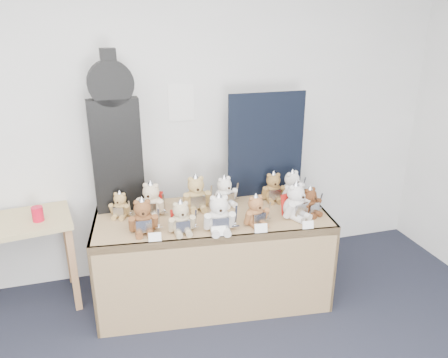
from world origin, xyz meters
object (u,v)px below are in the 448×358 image
object	(u,v)px
teddy_back_centre_right	(225,192)
teddy_front_end	(310,202)
teddy_back_centre_left	(196,194)
display_table	(213,237)
teddy_front_centre	(219,215)
teddy_front_far_right	(296,202)
red_cup	(38,214)
teddy_back_left	(151,201)
guitar_case	(115,135)
teddy_back_end	(292,187)
teddy_back_right	(273,188)
teddy_back_far_left	(120,206)
teddy_front_left	(181,218)
teddy_front_far_left	(143,218)
side_table	(9,238)
teddy_front_right	(256,212)

from	to	relation	value
teddy_back_centre_right	teddy_front_end	bearing A→B (deg)	-49.30
teddy_front_end	teddy_back_centre_left	distance (m)	0.87
display_table	teddy_front_centre	distance (m)	0.34
teddy_front_far_right	teddy_front_end	world-z (taller)	teddy_front_far_right
red_cup	teddy_back_left	bearing A→B (deg)	-8.31
teddy_front_far_right	teddy_back_centre_left	bearing A→B (deg)	129.70
guitar_case	teddy_back_centre_right	world-z (taller)	guitar_case
teddy_back_end	red_cup	bearing A→B (deg)	150.94
display_table	teddy_back_end	bearing A→B (deg)	18.37
guitar_case	teddy_back_right	world-z (taller)	guitar_case
teddy_back_centre_right	teddy_back_far_left	world-z (taller)	teddy_back_centre_right
teddy_front_left	teddy_back_left	size ratio (longest dim) A/B	0.90
teddy_front_far_left	teddy_front_centre	size ratio (longest dim) A/B	0.92
side_table	teddy_back_centre_left	xyz separation A→B (m)	(1.39, -0.14, 0.24)
teddy_back_far_left	teddy_back_centre_right	bearing A→B (deg)	22.84
display_table	teddy_back_far_left	size ratio (longest dim) A/B	8.31
teddy_back_centre_left	teddy_back_right	bearing A→B (deg)	-1.01
teddy_front_left	teddy_back_centre_right	world-z (taller)	teddy_back_centre_right
teddy_front_centre	teddy_front_right	bearing A→B (deg)	10.10
display_table	teddy_front_far_left	distance (m)	0.59
teddy_back_end	teddy_front_left	bearing A→B (deg)	172.60
teddy_front_right	teddy_front_far_right	distance (m)	0.33
teddy_front_right	teddy_front_end	size ratio (longest dim) A/B	1.05
guitar_case	teddy_front_far_right	distance (m)	1.42
display_table	guitar_case	xyz separation A→B (m)	(-0.64, 0.37, 0.75)
teddy_back_left	teddy_back_right	bearing A→B (deg)	24.83
teddy_front_far_left	teddy_front_centre	world-z (taller)	teddy_front_centre
guitar_case	teddy_back_far_left	size ratio (longest dim) A/B	5.48
red_cup	display_table	bearing A→B (deg)	-14.12
teddy_front_end	teddy_back_far_left	bearing A→B (deg)	145.04
teddy_front_centre	teddy_front_far_right	world-z (taller)	teddy_front_centre
teddy_front_far_left	teddy_front_end	world-z (taller)	teddy_front_far_left
teddy_front_left	teddy_front_right	xyz separation A→B (m)	(0.54, -0.03, -0.00)
side_table	teddy_back_centre_right	xyz separation A→B (m)	(1.62, -0.13, 0.23)
red_cup	teddy_back_end	bearing A→B (deg)	-4.85
red_cup	teddy_front_right	xyz separation A→B (m)	(1.51, -0.49, 0.04)
teddy_front_end	teddy_back_right	world-z (taller)	teddy_back_right
teddy_back_centre_left	teddy_back_centre_right	bearing A→B (deg)	1.81
display_table	teddy_back_end	world-z (taller)	teddy_back_end
teddy_front_far_right	display_table	bearing A→B (deg)	143.81
teddy_back_far_left	red_cup	bearing A→B (deg)	-164.12
teddy_front_left	teddy_back_far_left	xyz separation A→B (m)	(-0.39, 0.37, -0.02)
teddy_back_far_left	side_table	bearing A→B (deg)	-164.33
teddy_front_right	teddy_back_end	xyz separation A→B (m)	(0.43, 0.33, 0.01)
red_cup	teddy_back_centre_right	world-z (taller)	teddy_back_centre_right
teddy_front_far_left	teddy_front_centre	distance (m)	0.53
side_table	teddy_back_left	bearing A→B (deg)	-16.53
teddy_front_far_right	teddy_back_centre_left	xyz separation A→B (m)	(-0.67, 0.36, 0.00)
teddy_front_right	teddy_front_far_right	world-z (taller)	teddy_front_far_right
teddy_back_far_left	teddy_back_centre_left	bearing A→B (deg)	21.94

